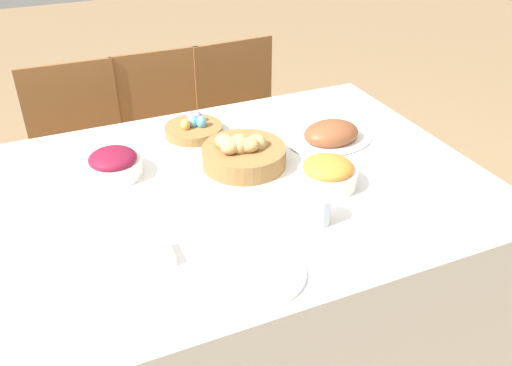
# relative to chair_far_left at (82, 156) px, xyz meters

# --- Properties ---
(ground_plane) EXTENTS (12.00, 12.00, 0.00)m
(ground_plane) POSITION_rel_chair_far_left_xyz_m (0.40, -0.94, -0.48)
(ground_plane) COLOR #937551
(dining_table) EXTENTS (1.55, 1.16, 0.78)m
(dining_table) POSITION_rel_chair_far_left_xyz_m (0.40, -0.94, -0.09)
(dining_table) COLOR silver
(dining_table) RESTS_ON ground
(chair_far_left) EXTENTS (0.43, 0.43, 0.88)m
(chair_far_left) POSITION_rel_chair_far_left_xyz_m (0.00, 0.00, 0.00)
(chair_far_left) COLOR brown
(chair_far_left) RESTS_ON ground
(chair_far_right) EXTENTS (0.44, 0.44, 0.88)m
(chair_far_right) POSITION_rel_chair_far_left_xyz_m (0.81, -0.00, 0.00)
(chair_far_right) COLOR brown
(chair_far_right) RESTS_ON ground
(chair_far_center) EXTENTS (0.43, 0.43, 0.88)m
(chair_far_center) POSITION_rel_chair_far_left_xyz_m (0.41, 0.00, 0.00)
(chair_far_center) COLOR brown
(chair_far_center) RESTS_ON ground
(bread_basket) EXTENTS (0.28, 0.28, 0.12)m
(bread_basket) POSITION_rel_chair_far_left_xyz_m (0.45, -0.85, 0.35)
(bread_basket) COLOR olive
(bread_basket) RESTS_ON dining_table
(egg_basket) EXTENTS (0.21, 0.21, 0.08)m
(egg_basket) POSITION_rel_chair_far_left_xyz_m (0.37, -0.56, 0.32)
(egg_basket) COLOR olive
(egg_basket) RESTS_ON dining_table
(ham_platter) EXTENTS (0.32, 0.22, 0.09)m
(ham_platter) POSITION_rel_chair_far_left_xyz_m (0.81, -0.82, 0.33)
(ham_platter) COLOR white
(ham_platter) RESTS_ON dining_table
(beet_salad_bowl) EXTENTS (0.18, 0.18, 0.09)m
(beet_salad_bowl) POSITION_rel_chair_far_left_xyz_m (0.05, -0.74, 0.34)
(beet_salad_bowl) COLOR white
(beet_salad_bowl) RESTS_ON dining_table
(carrot_bowl) EXTENTS (0.19, 0.19, 0.09)m
(carrot_bowl) POSITION_rel_chair_far_left_xyz_m (0.65, -1.07, 0.34)
(carrot_bowl) COLOR white
(carrot_bowl) RESTS_ON dining_table
(dinner_plate) EXTENTS (0.24, 0.24, 0.01)m
(dinner_plate) POSITION_rel_chair_far_left_xyz_m (0.28, -1.37, 0.31)
(dinner_plate) COLOR white
(dinner_plate) RESTS_ON dining_table
(fork) EXTENTS (0.02, 0.20, 0.00)m
(fork) POSITION_rel_chair_far_left_xyz_m (0.14, -1.37, 0.30)
(fork) COLOR silver
(fork) RESTS_ON dining_table
(knife) EXTENTS (0.02, 0.20, 0.00)m
(knife) POSITION_rel_chair_far_left_xyz_m (0.42, -1.37, 0.30)
(knife) COLOR silver
(knife) RESTS_ON dining_table
(spoon) EXTENTS (0.02, 0.20, 0.00)m
(spoon) POSITION_rel_chair_far_left_xyz_m (0.45, -1.37, 0.30)
(spoon) COLOR silver
(spoon) RESTS_ON dining_table
(drinking_cup) EXTENTS (0.07, 0.07, 0.08)m
(drinking_cup) POSITION_rel_chair_far_left_xyz_m (0.52, -1.23, 0.34)
(drinking_cup) COLOR silver
(drinking_cup) RESTS_ON dining_table
(butter_dish) EXTENTS (0.14, 0.09, 0.03)m
(butter_dish) POSITION_rel_chair_far_left_xyz_m (0.03, -1.21, 0.32)
(butter_dish) COLOR white
(butter_dish) RESTS_ON dining_table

